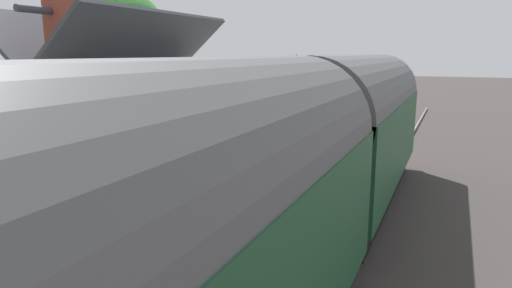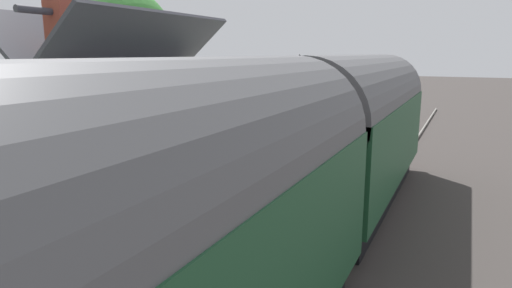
{
  "view_description": "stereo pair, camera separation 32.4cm",
  "coord_description": "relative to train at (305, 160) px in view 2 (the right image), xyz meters",
  "views": [
    {
      "loc": [
        -11.26,
        -3.5,
        4.36
      ],
      "look_at": [
        -0.14,
        1.5,
        1.84
      ],
      "focal_mm": 30.9,
      "sensor_mm": 36.0,
      "label": 1
    },
    {
      "loc": [
        -11.13,
        -3.8,
        4.36
      ],
      "look_at": [
        -0.14,
        1.5,
        1.84
      ],
      "focal_mm": 30.9,
      "sensor_mm": 36.0,
      "label": 2
    }
  ],
  "objects": [
    {
      "name": "planter_corner_building",
      "position": [
        9.43,
        6.65,
        -1.07
      ],
      "size": [
        0.87,
        0.32,
        0.63
      ],
      "color": "teal",
      "rests_on": "platform"
    },
    {
      "name": "platform_edge_coping",
      "position": [
        2.77,
        2.08,
        -1.37
      ],
      "size": [
        32.0,
        0.36,
        0.02
      ],
      "primitive_type": "cube",
      "color": "beige",
      "rests_on": "platform"
    },
    {
      "name": "planter_bench_left",
      "position": [
        8.42,
        5.5,
        -0.89
      ],
      "size": [
        0.6,
        0.6,
        0.94
      ],
      "color": "#9E5138",
      "rests_on": "platform"
    },
    {
      "name": "tree_distant",
      "position": [
        6.67,
        11.03,
        2.44
      ],
      "size": [
        4.78,
        5.14,
        7.25
      ],
      "color": "#4C3828",
      "rests_on": "ground"
    },
    {
      "name": "bench_mid_platform",
      "position": [
        10.62,
        4.02,
        -0.9
      ],
      "size": [
        1.41,
        0.45,
        0.88
      ],
      "color": "teal",
      "rests_on": "platform"
    },
    {
      "name": "station_building",
      "position": [
        0.84,
        5.65,
        0.29
      ],
      "size": [
        5.76,
        3.47,
        5.68
      ],
      "color": "white",
      "rests_on": "platform"
    },
    {
      "name": "rail_far",
      "position": [
        2.77,
        0.72,
        -2.15
      ],
      "size": [
        52.0,
        0.08,
        0.14
      ],
      "primitive_type": "cube",
      "color": "gray",
      "rests_on": "ground"
    },
    {
      "name": "train",
      "position": [
        0.0,
        0.0,
        0.0
      ],
      "size": [
        18.0,
        2.73,
        4.32
      ],
      "color": "black",
      "rests_on": "ground"
    },
    {
      "name": "planter_edge_near",
      "position": [
        13.9,
        3.52,
        -0.98
      ],
      "size": [
        0.44,
        0.44,
        0.75
      ],
      "color": "black",
      "rests_on": "platform"
    },
    {
      "name": "planter_by_door",
      "position": [
        8.3,
        4.42,
        -0.99
      ],
      "size": [
        0.46,
        0.46,
        0.73
      ],
      "color": "#9E5138",
      "rests_on": "platform"
    },
    {
      "name": "ground_plane",
      "position": [
        2.77,
        0.9,
        -2.22
      ],
      "size": [
        160.0,
        160.0,
        0.0
      ],
      "primitive_type": "plane",
      "color": "#383330"
    },
    {
      "name": "platform",
      "position": [
        2.77,
        4.68,
        -1.8
      ],
      "size": [
        32.0,
        5.57,
        0.84
      ],
      "primitive_type": "cube",
      "color": "#A39B8C",
      "rests_on": "ground"
    },
    {
      "name": "rail_near",
      "position": [
        2.77,
        -0.72,
        -2.15
      ],
      "size": [
        52.0,
        0.08,
        0.14
      ],
      "primitive_type": "cube",
      "color": "gray",
      "rests_on": "ground"
    },
    {
      "name": "lamp_post_platform",
      "position": [
        7.05,
        2.78,
        1.08
      ],
      "size": [
        0.32,
        0.5,
        3.49
      ],
      "color": "black",
      "rests_on": "platform"
    }
  ]
}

